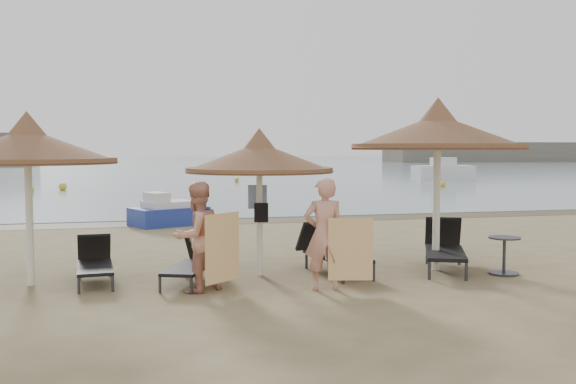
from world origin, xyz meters
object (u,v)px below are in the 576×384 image
at_px(palapa_right, 438,133).
at_px(person_right, 324,225).
at_px(lounger_near_right, 330,250).
at_px(lounger_near_left, 193,262).
at_px(palapa_left, 27,147).
at_px(lounger_far_left, 95,262).
at_px(lounger_far_right, 445,247).
at_px(pedal_boat, 168,213).
at_px(person_left, 197,228).
at_px(palapa_center, 259,158).
at_px(side_table, 504,257).

xyz_separation_m(palapa_right, person_right, (-2.46, -1.13, -1.47)).
bearing_deg(lounger_near_right, lounger_near_left, 177.16).
height_order(palapa_left, lounger_far_left, palapa_left).
height_order(palapa_right, lounger_far_right, palapa_right).
distance_m(palapa_left, lounger_near_left, 3.23).
xyz_separation_m(palapa_left, pedal_boat, (2.55, 7.65, -1.88)).
bearing_deg(palapa_right, lounger_far_left, 176.55).
xyz_separation_m(palapa_right, lounger_near_right, (-1.92, 0.28, -2.11)).
relative_size(palapa_left, pedal_boat, 1.20).
bearing_deg(person_left, palapa_center, -170.39).
bearing_deg(lounger_near_left, palapa_right, 22.63).
bearing_deg(lounger_far_left, lounger_near_right, -5.40).
relative_size(palapa_left, palapa_center, 1.10).
relative_size(palapa_center, lounger_far_right, 1.24).
bearing_deg(pedal_boat, lounger_far_right, -84.18).
distance_m(side_table, pedal_boat, 10.18).
xyz_separation_m(palapa_left, side_table, (7.96, -0.97, -1.93)).
height_order(palapa_right, lounger_far_left, palapa_right).
relative_size(lounger_far_left, lounger_near_left, 0.98).
xyz_separation_m(palapa_center, palapa_right, (3.22, -0.24, 0.45)).
xyz_separation_m(palapa_center, lounger_near_left, (-1.18, -0.27, -1.71)).
bearing_deg(side_table, lounger_far_right, 135.10).
height_order(lounger_near_left, side_table, lounger_near_left).
distance_m(palapa_right, pedal_boat, 9.35).
bearing_deg(lounger_near_left, palapa_left, -165.14).
bearing_deg(palapa_right, lounger_near_right, 171.78).
bearing_deg(lounger_far_right, palapa_left, -157.67).
xyz_separation_m(lounger_near_right, pedal_boat, (-2.51, 7.67, -0.03)).
bearing_deg(palapa_right, palapa_left, 177.55).
distance_m(palapa_right, lounger_near_right, 2.87).
height_order(person_right, pedal_boat, person_right).
bearing_deg(palapa_center, palapa_left, 179.10).
bearing_deg(lounger_near_left, lounger_far_left, -171.75).
xyz_separation_m(palapa_center, side_table, (4.20, -0.92, -1.73)).
distance_m(lounger_far_right, person_left, 4.73).
distance_m(side_table, person_right, 3.53).
xyz_separation_m(palapa_center, lounger_far_left, (-2.77, 0.12, -1.71)).
bearing_deg(pedal_boat, lounger_near_right, -96.61).
height_order(palapa_left, person_left, palapa_left).
bearing_deg(palapa_left, lounger_far_left, 3.61).
relative_size(palapa_center, lounger_far_left, 1.53).
bearing_deg(side_table, person_right, -172.51).
height_order(palapa_left, lounger_near_left, palapa_left).
bearing_deg(lounger_far_right, palapa_right, -135.41).
xyz_separation_m(palapa_center, lounger_far_right, (3.44, -0.16, -1.64)).
bearing_deg(pedal_boat, side_table, -82.67).
distance_m(palapa_left, person_left, 3.06).
xyz_separation_m(lounger_near_right, person_left, (-2.48, -1.05, 0.61)).
height_order(palapa_center, side_table, palapa_center).
height_order(lounger_far_left, pedal_boat, pedal_boat).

